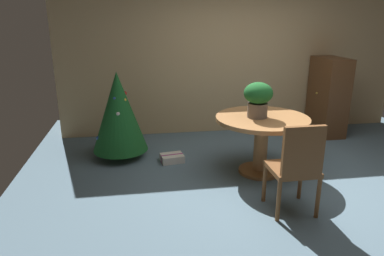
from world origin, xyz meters
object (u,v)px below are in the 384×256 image
(flower_vase, at_px, (258,97))
(wooden_cabinet, at_px, (328,97))
(gift_box_cream, at_px, (172,158))
(holiday_tree, at_px, (119,112))
(potted_plant, at_px, (310,139))
(round_dining_table, at_px, (262,130))
(wooden_chair_near, at_px, (296,165))

(flower_vase, bearing_deg, wooden_cabinet, 38.56)
(gift_box_cream, distance_m, wooden_cabinet, 3.00)
(flower_vase, relative_size, holiday_tree, 0.35)
(flower_vase, distance_m, wooden_cabinet, 2.28)
(holiday_tree, distance_m, potted_plant, 2.84)
(round_dining_table, height_order, wooden_chair_near, wooden_chair_near)
(wooden_chair_near, bearing_deg, round_dining_table, 90.00)
(gift_box_cream, relative_size, potted_plant, 0.79)
(potted_plant, bearing_deg, round_dining_table, -152.08)
(holiday_tree, xyz_separation_m, potted_plant, (2.79, -0.33, -0.45))
(round_dining_table, distance_m, wooden_chair_near, 1.04)
(wooden_chair_near, bearing_deg, potted_plant, 58.39)
(holiday_tree, distance_m, wooden_cabinet, 3.57)
(wooden_chair_near, xyz_separation_m, potted_plant, (0.95, 1.54, -0.32))
(round_dining_table, bearing_deg, holiday_tree, 155.69)
(holiday_tree, relative_size, gift_box_cream, 3.62)
(round_dining_table, bearing_deg, potted_plant, 27.92)
(gift_box_cream, bearing_deg, round_dining_table, -25.76)
(holiday_tree, bearing_deg, gift_box_cream, -22.01)
(round_dining_table, xyz_separation_m, potted_plant, (0.95, 0.50, -0.35))
(holiday_tree, bearing_deg, flower_vase, -25.10)
(holiday_tree, bearing_deg, potted_plant, -6.69)
(wooden_chair_near, distance_m, gift_box_cream, 1.99)
(flower_vase, distance_m, holiday_tree, 1.98)
(holiday_tree, height_order, potted_plant, holiday_tree)
(wooden_cabinet, bearing_deg, round_dining_table, -140.22)
(gift_box_cream, height_order, potted_plant, potted_plant)
(flower_vase, xyz_separation_m, wooden_chair_near, (0.07, -1.04, -0.47))
(flower_vase, distance_m, potted_plant, 1.38)
(round_dining_table, height_order, holiday_tree, holiday_tree)
(flower_vase, xyz_separation_m, wooden_cabinet, (1.76, 1.40, -0.36))
(flower_vase, relative_size, potted_plant, 1.01)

